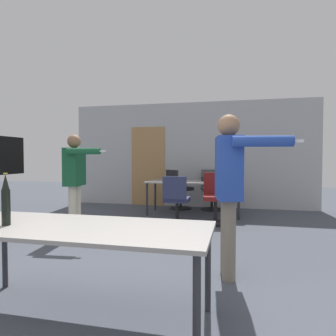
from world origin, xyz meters
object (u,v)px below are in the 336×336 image
office_chair_near_pushed (211,191)px  office_chair_far_left (178,190)px  person_center_tall (75,174)px  person_right_polo (230,180)px  office_chair_side_rolled (215,199)px  beer_bottle (6,201)px  office_chair_mid_tucked (176,202)px  drink_cup (203,179)px

office_chair_near_pushed → office_chair_far_left: bearing=-2.8°
person_center_tall → person_right_polo: bearing=57.5°
office_chair_side_rolled → beer_bottle: 4.02m
office_chair_far_left → office_chair_mid_tucked: bearing=-36.2°
beer_bottle → drink_cup: (1.02, 4.65, -0.14)m
person_right_polo → person_center_tall: size_ratio=1.04×
office_chair_side_rolled → drink_cup: office_chair_side_rolled is taller
person_right_polo → office_chair_side_rolled: size_ratio=1.78×
office_chair_mid_tucked → office_chair_far_left: size_ratio=0.95×
office_chair_far_left → drink_cup: bearing=8.2°
person_right_polo → drink_cup: size_ratio=17.24×
office_chair_near_pushed → person_right_polo: bearing=83.6°
office_chair_far_left → beer_bottle: (-0.37, -5.12, 0.47)m
drink_cup → beer_bottle: bearing=-102.4°
beer_bottle → drink_cup: size_ratio=4.13×
office_chair_side_rolled → office_chair_far_left: bearing=-61.3°
office_chair_far_left → office_chair_side_rolled: bearing=-10.0°
person_right_polo → drink_cup: bearing=-177.7°
person_center_tall → beer_bottle: 2.64m
office_chair_near_pushed → beer_bottle: 5.42m
office_chair_side_rolled → beer_bottle: size_ratio=2.35×
office_chair_near_pushed → office_chair_far_left: office_chair_far_left is taller
person_right_polo → beer_bottle: size_ratio=4.17×
person_center_tall → office_chair_near_pushed: 3.47m
person_right_polo → office_chair_near_pushed: person_right_polo is taller
office_chair_side_rolled → office_chair_mid_tucked: (-0.72, -0.21, -0.04)m
office_chair_side_rolled → person_center_tall: bearing=22.5°
beer_bottle → office_chair_near_pushed: bearing=77.6°
office_chair_side_rolled → office_chair_mid_tucked: office_chair_side_rolled is taller
person_right_polo → office_chair_near_pushed: (-0.52, 4.07, -0.57)m
person_right_polo → office_chair_far_left: person_right_polo is taller
office_chair_far_left → office_chair_near_pushed: bearing=55.1°
person_right_polo → office_chair_mid_tucked: bearing=-164.7°
office_chair_near_pushed → office_chair_mid_tucked: 1.80m
person_right_polo → beer_bottle: person_right_polo is taller
office_chair_mid_tucked → office_chair_near_pushed: bearing=72.5°
person_center_tall → office_chair_near_pushed: person_center_tall is taller
person_right_polo → person_center_tall: (-2.53, 1.30, -0.04)m
office_chair_near_pushed → drink_cup: (-0.14, -0.62, 0.33)m
office_chair_near_pushed → beer_bottle: (-1.16, -5.27, 0.47)m
office_chair_side_rolled → office_chair_mid_tucked: size_ratio=1.05×
office_chair_side_rolled → office_chair_near_pushed: bearing=-89.6°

